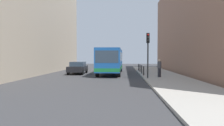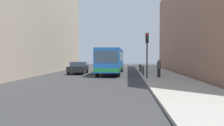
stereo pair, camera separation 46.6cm
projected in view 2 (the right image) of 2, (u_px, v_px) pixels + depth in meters
name	position (u px, v px, depth m)	size (l,w,h in m)	color
ground_plane	(110.00, 77.00, 21.65)	(80.00, 80.00, 0.00)	#38383A
sidewalk	(163.00, 77.00, 21.25)	(4.40, 40.00, 0.15)	#ADA89E
building_left	(21.00, 15.00, 26.26)	(7.00, 32.00, 14.56)	#B2A38C
building_right	(211.00, 21.00, 24.60)	(7.00, 32.00, 12.52)	#936B56
bus	(111.00, 60.00, 25.76)	(2.69, 11.06, 3.00)	#19519E
car_beside_bus	(78.00, 67.00, 25.73)	(1.92, 4.43, 1.48)	black
car_behind_bus	(118.00, 64.00, 37.65)	(1.87, 4.41, 1.48)	navy
traffic_light	(147.00, 47.00, 19.01)	(0.28, 0.33, 4.10)	black
bollard_near	(143.00, 71.00, 21.90)	(0.11, 0.11, 0.95)	black
bollard_mid	(142.00, 69.00, 24.28)	(0.11, 0.11, 0.95)	black
bollard_far	(141.00, 68.00, 26.67)	(0.11, 0.11, 0.95)	black
bollard_farthest	(140.00, 67.00, 29.05)	(0.11, 0.11, 0.95)	black
pedestrian_near_signal	(159.00, 68.00, 20.09)	(0.38, 0.38, 1.70)	#26262D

